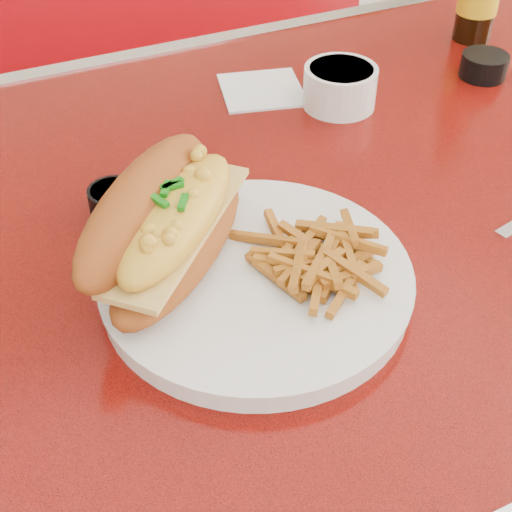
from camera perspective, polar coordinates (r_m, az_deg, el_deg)
name	(u,v)px	position (r m, az deg, el deg)	size (l,w,h in m)	color
diner_table	(350,282)	(0.91, 7.51, -2.10)	(1.23, 0.83, 0.77)	red
booth_bench_far	(162,167)	(1.69, -7.56, 7.07)	(1.20, 0.51, 0.90)	#A00A11
dinner_plate	(256,280)	(0.65, 0.00, -1.90)	(0.31, 0.31, 0.02)	silver
mac_hoagie	(166,222)	(0.64, -7.21, 2.69)	(0.24, 0.24, 0.10)	#9A4A18
fries_pile	(312,258)	(0.64, 4.48, -0.17)	(0.10, 0.09, 0.03)	#BD7420
fork	(286,228)	(0.69, 2.45, 2.24)	(0.09, 0.13, 0.00)	silver
gravy_ramekin	(340,86)	(0.93, 6.74, 13.38)	(0.10, 0.10, 0.05)	silver
sauce_cup_left	(114,199)	(0.75, -11.30, 4.52)	(0.06, 0.06, 0.03)	black
sauce_cup_right	(484,64)	(1.04, 17.78, 14.38)	(0.06, 0.06, 0.03)	black
paper_napkin	(262,90)	(0.97, 0.47, 13.15)	(0.10, 0.10, 0.00)	white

